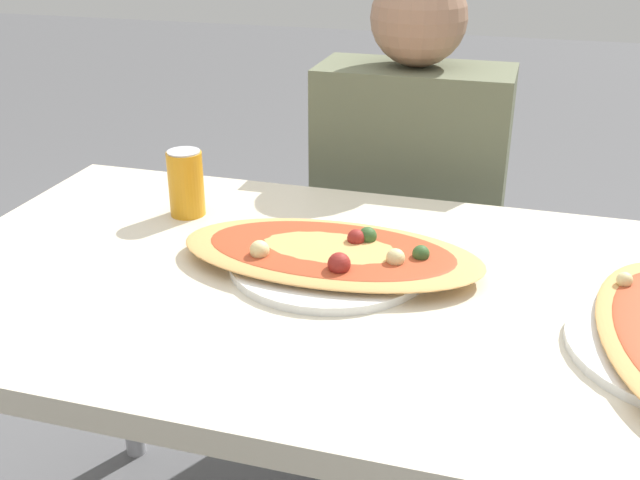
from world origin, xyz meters
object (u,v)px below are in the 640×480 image
at_px(dining_table, 313,320).
at_px(soda_can, 186,183).
at_px(person_seated, 409,187).
at_px(chair_far_seated, 413,240).
at_px(pizza_main, 331,255).

height_order(dining_table, soda_can, soda_can).
bearing_deg(person_seated, chair_far_seated, -90.00).
bearing_deg(pizza_main, soda_can, 157.06).
relative_size(chair_far_seated, person_seated, 0.77).
distance_m(dining_table, person_seated, 0.61).
distance_m(dining_table, pizza_main, 0.11).
relative_size(person_seated, soda_can, 9.44).
bearing_deg(chair_far_seated, dining_table, 86.07).
xyz_separation_m(dining_table, soda_can, (-0.30, 0.18, 0.14)).
relative_size(pizza_main, soda_can, 4.01).
bearing_deg(chair_far_seated, pizza_main, 87.18).
bearing_deg(person_seated, pizza_main, 86.60).
height_order(dining_table, person_seated, person_seated).
distance_m(dining_table, chair_far_seated, 0.74).
distance_m(chair_far_seated, person_seated, 0.22).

